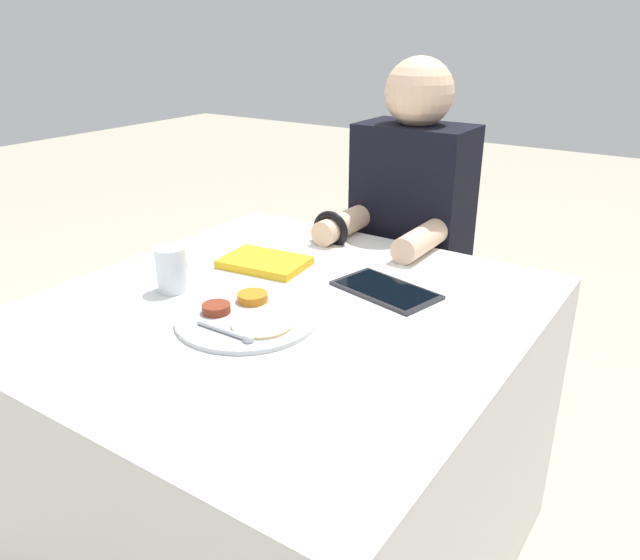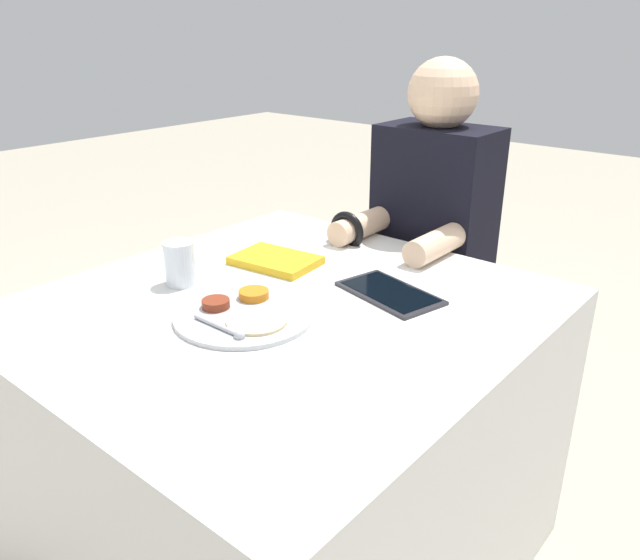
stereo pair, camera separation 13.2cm
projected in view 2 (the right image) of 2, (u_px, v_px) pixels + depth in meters
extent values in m
plane|color=#B2A893|center=(288.00, 552.00, 1.63)|extent=(12.00, 12.00, 0.00)
cube|color=silver|center=(285.00, 439.00, 1.49)|extent=(1.00, 1.06, 0.71)
cylinder|color=#B7BABF|center=(245.00, 315.00, 1.29)|extent=(0.29, 0.29, 0.01)
cylinder|color=orange|center=(254.00, 294.00, 1.36)|extent=(0.07, 0.07, 0.02)
cylinder|color=maroon|center=(216.00, 304.00, 1.31)|extent=(0.06, 0.06, 0.02)
cylinder|color=beige|center=(257.00, 321.00, 1.25)|extent=(0.12, 0.12, 0.01)
cylinder|color=#B7BABF|center=(217.00, 325.00, 1.23)|extent=(0.13, 0.01, 0.01)
sphere|color=#B7BABF|center=(240.00, 335.00, 1.19)|extent=(0.02, 0.02, 0.02)
cube|color=silver|center=(276.00, 263.00, 1.57)|extent=(0.22, 0.16, 0.01)
cube|color=gold|center=(276.00, 260.00, 1.57)|extent=(0.22, 0.17, 0.02)
cube|color=#28282D|center=(390.00, 293.00, 1.40)|extent=(0.26, 0.18, 0.01)
cube|color=black|center=(390.00, 291.00, 1.40)|extent=(0.23, 0.16, 0.00)
cube|color=black|center=(422.00, 374.00, 2.02)|extent=(0.29, 0.22, 0.44)
cube|color=black|center=(433.00, 225.00, 1.83)|extent=(0.32, 0.20, 0.57)
sphere|color=beige|center=(443.00, 94.00, 1.69)|extent=(0.19, 0.19, 0.19)
cylinder|color=beige|center=(361.00, 225.00, 1.76)|extent=(0.07, 0.22, 0.07)
cylinder|color=beige|center=(437.00, 244.00, 1.61)|extent=(0.07, 0.22, 0.07)
torus|color=black|center=(347.00, 231.00, 1.71)|extent=(0.11, 0.02, 0.11)
cylinder|color=silver|center=(180.00, 263.00, 1.44)|extent=(0.07, 0.07, 0.10)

